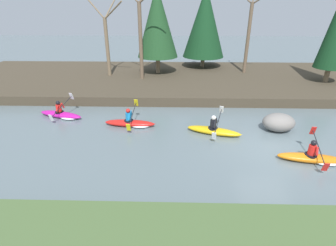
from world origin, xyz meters
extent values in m
plane|color=slate|center=(0.00, 0.00, 0.00)|extent=(90.00, 90.00, 0.00)
cube|color=#473D2D|center=(0.00, 10.66, 0.31)|extent=(44.00, 11.03, 0.62)
cylinder|color=#7A664C|center=(-5.82, 11.69, 1.29)|extent=(0.36, 0.36, 1.35)
cone|color=#1E4723|center=(-5.82, 11.69, 4.70)|extent=(3.30, 3.30, 5.47)
cylinder|color=#7A664C|center=(-1.82, 14.13, 1.09)|extent=(0.36, 0.36, 0.94)
cone|color=#143D1E|center=(-1.82, 14.13, 4.51)|extent=(3.70, 3.70, 5.90)
cylinder|color=#7A664C|center=(6.99, 9.20, 1.14)|extent=(0.36, 0.36, 1.06)
cylinder|color=#7A664C|center=(-9.74, 10.74, 2.84)|extent=(0.28, 0.28, 4.46)
cylinder|color=#7A664C|center=(-10.51, 11.39, 5.63)|extent=(1.66, 1.42, 1.50)
cylinder|color=#7A664C|center=(-8.93, 10.06, 5.54)|extent=(1.74, 1.48, 1.32)
cylinder|color=#7A664C|center=(-9.42, 11.63, 5.71)|extent=(0.77, 1.87, 1.66)
cylinder|color=brown|center=(-6.96, 9.80, 3.38)|extent=(0.28, 0.28, 5.53)
cylinder|color=brown|center=(1.54, 11.98, 3.36)|extent=(0.28, 0.28, 5.50)
ellipsoid|color=orange|center=(1.33, -0.96, 0.17)|extent=(2.76, 0.98, 0.34)
cylinder|color=black|center=(1.29, -0.96, 0.31)|extent=(0.54, 0.54, 0.08)
cylinder|color=red|center=(1.29, -0.96, 0.56)|extent=(0.34, 0.34, 0.42)
sphere|color=black|center=(1.29, -0.96, 0.89)|extent=(0.26, 0.26, 0.23)
cylinder|color=red|center=(1.42, -0.73, 0.65)|extent=(0.12, 0.24, 0.35)
cylinder|color=red|center=(1.35, -1.21, 0.65)|extent=(0.12, 0.24, 0.35)
cylinder|color=black|center=(1.51, -0.99, 0.69)|extent=(0.31, 1.90, 0.65)
cube|color=red|center=(1.65, -0.05, 1.00)|extent=(0.22, 0.19, 0.41)
cube|color=red|center=(1.38, -1.93, 0.38)|extent=(0.22, 0.19, 0.41)
ellipsoid|color=white|center=(1.88, -1.04, 0.09)|extent=(1.19, 0.85, 0.18)
ellipsoid|color=yellow|center=(-2.39, 1.48, 0.17)|extent=(2.75, 1.41, 0.34)
cone|color=yellow|center=(-1.21, 1.10, 0.19)|extent=(0.39, 0.30, 0.20)
cylinder|color=black|center=(-2.44, 1.50, 0.31)|extent=(0.60, 0.60, 0.08)
cylinder|color=black|center=(-2.44, 1.50, 0.56)|extent=(0.38, 0.38, 0.42)
sphere|color=white|center=(-2.44, 1.50, 0.89)|extent=(0.29, 0.29, 0.23)
cylinder|color=black|center=(-2.27, 1.70, 0.65)|extent=(0.16, 0.24, 0.35)
cylinder|color=black|center=(-2.42, 1.24, 0.65)|extent=(0.16, 0.24, 0.35)
cylinder|color=black|center=(-2.22, 1.43, 0.69)|extent=(0.63, 1.83, 0.65)
cube|color=white|center=(-1.93, 2.33, 1.00)|extent=(0.24, 0.21, 0.41)
cube|color=white|center=(-2.52, 0.52, 0.38)|extent=(0.24, 0.21, 0.41)
ellipsoid|color=red|center=(-6.77, 2.30, 0.17)|extent=(2.74, 0.82, 0.34)
cone|color=red|center=(-5.53, 2.20, 0.19)|extent=(0.37, 0.23, 0.20)
cylinder|color=black|center=(-6.82, 2.30, 0.31)|extent=(0.52, 0.52, 0.08)
cylinder|color=#1984CC|center=(-6.82, 2.30, 0.56)|extent=(0.32, 0.32, 0.42)
sphere|color=red|center=(-6.82, 2.30, 0.89)|extent=(0.25, 0.25, 0.23)
cylinder|color=#1984CC|center=(-6.70, 2.53, 0.65)|extent=(0.11, 0.23, 0.35)
cylinder|color=#1984CC|center=(-6.74, 2.06, 0.65)|extent=(0.11, 0.23, 0.35)
cylinder|color=black|center=(-6.59, 2.28, 0.69)|extent=(0.19, 1.91, 0.65)
cube|color=yellow|center=(-6.52, 3.23, 1.00)|extent=(0.21, 0.17, 0.41)
cube|color=yellow|center=(-6.67, 1.34, 0.38)|extent=(0.21, 0.17, 0.41)
ellipsoid|color=white|center=(-6.22, 2.25, 0.09)|extent=(1.15, 0.79, 0.18)
ellipsoid|color=#C61999|center=(-10.96, 3.38, 0.17)|extent=(2.76, 1.34, 0.34)
cone|color=#C61999|center=(-9.77, 3.02, 0.19)|extent=(0.39, 0.29, 0.20)
cylinder|color=black|center=(-11.01, 3.39, 0.31)|extent=(0.60, 0.60, 0.08)
cylinder|color=red|center=(-11.01, 3.39, 0.56)|extent=(0.37, 0.37, 0.42)
sphere|color=black|center=(-11.01, 3.39, 0.89)|extent=(0.29, 0.29, 0.23)
cylinder|color=red|center=(-10.85, 3.59, 0.65)|extent=(0.15, 0.24, 0.35)
cylinder|color=red|center=(-10.98, 3.13, 0.65)|extent=(0.15, 0.24, 0.35)
cylinder|color=black|center=(-10.79, 3.32, 0.69)|extent=(0.58, 1.84, 0.65)
cube|color=white|center=(-10.52, 4.24, 1.00)|extent=(0.24, 0.21, 0.41)
cube|color=white|center=(-11.06, 2.41, 0.38)|extent=(0.24, 0.21, 0.41)
ellipsoid|color=white|center=(-10.43, 3.22, 0.09)|extent=(1.25, 0.98, 0.18)
ellipsoid|color=gray|center=(0.98, 1.97, 0.46)|extent=(1.63, 1.28, 0.92)
camera|label=1|loc=(-4.38, -10.40, 6.05)|focal=28.00mm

